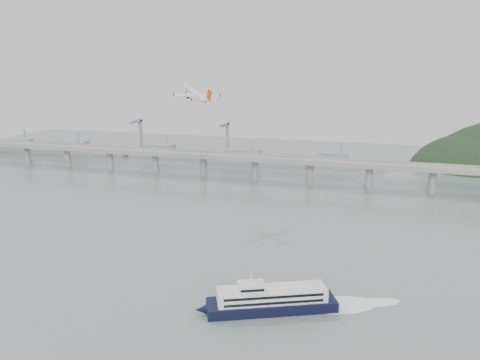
% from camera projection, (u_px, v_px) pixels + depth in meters
% --- Properties ---
extents(ground, '(900.00, 900.00, 0.00)m').
position_uv_depth(ground, '(208.00, 275.00, 232.14)').
color(ground, slate).
rests_on(ground, ground).
extents(bridge, '(800.00, 22.00, 23.90)m').
position_uv_depth(bridge, '(286.00, 163.00, 414.17)').
color(bridge, gray).
rests_on(bridge, ground).
extents(distant_fleet, '(453.00, 60.90, 40.00)m').
position_uv_depth(distant_fleet, '(162.00, 154.00, 521.10)').
color(distant_fleet, gray).
rests_on(distant_fleet, ground).
extents(ferry, '(85.08, 45.11, 17.13)m').
position_uv_depth(ferry, '(272.00, 300.00, 198.25)').
color(ferry, black).
rests_on(ferry, ground).
extents(airliner, '(33.27, 31.81, 14.18)m').
position_uv_depth(airliner, '(196.00, 94.00, 313.94)').
color(airliner, white).
rests_on(airliner, ground).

